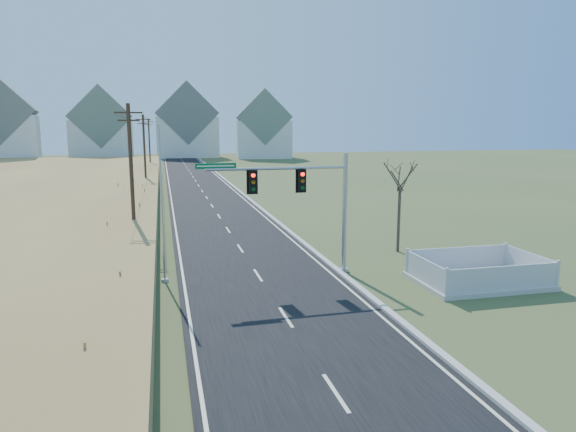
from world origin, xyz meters
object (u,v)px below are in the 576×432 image
object	(u,v)px
open_sign	(437,279)
flagpole	(162,221)
traffic_signal_mast	(311,199)
fence_enclosure	(478,278)
bare_tree	(400,174)

from	to	relation	value
open_sign	flagpole	xyz separation A→B (m)	(-12.59, 3.73, 2.68)
traffic_signal_mast	open_sign	bearing A→B (deg)	-32.51
fence_enclosure	open_sign	xyz separation A→B (m)	(-2.13, 0.12, 0.07)
open_sign	bare_tree	world-z (taller)	bare_tree
fence_enclosure	bare_tree	xyz separation A→B (m)	(-0.92, 6.82, 4.44)
flagpole	bare_tree	size ratio (longest dim) A/B	1.30
fence_enclosure	bare_tree	world-z (taller)	bare_tree
flagpole	bare_tree	xyz separation A→B (m)	(13.80, 2.97, 1.69)
traffic_signal_mast	bare_tree	distance (m)	7.41
fence_enclosure	bare_tree	bearing A→B (deg)	98.18
open_sign	flagpole	bearing A→B (deg)	-178.94
traffic_signal_mast	bare_tree	bearing A→B (deg)	26.85
bare_tree	flagpole	bearing A→B (deg)	-167.86
fence_enclosure	flagpole	bearing A→B (deg)	165.81
fence_enclosure	open_sign	bearing A→B (deg)	177.22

